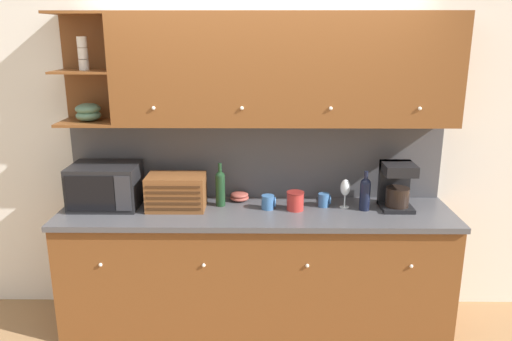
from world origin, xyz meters
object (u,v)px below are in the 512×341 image
(mug_blue_second, at_px, (268,202))
(coffee_maker, at_px, (397,185))
(bowl_stack_on_counter, at_px, (239,196))
(wine_glass, at_px, (345,189))
(bread_box, at_px, (176,192))
(wine_bottle, at_px, (220,187))
(storage_canister, at_px, (295,201))
(microwave, at_px, (106,186))
(second_wine_bottle, at_px, (365,193))
(mug, at_px, (324,200))

(mug_blue_second, xyz_separation_m, coffee_maker, (0.95, 0.04, 0.12))
(bowl_stack_on_counter, bearing_deg, wine_glass, -10.54)
(bread_box, height_order, wine_bottle, wine_bottle)
(wine_bottle, bearing_deg, bread_box, -168.25)
(bowl_stack_on_counter, xyz_separation_m, storage_canister, (0.42, -0.20, 0.04))
(microwave, bearing_deg, bowl_stack_on_counter, 7.89)
(bread_box, relative_size, mug_blue_second, 3.99)
(second_wine_bottle, xyz_separation_m, coffee_maker, (0.24, 0.05, 0.04))
(mug, distance_m, wine_glass, 0.18)
(microwave, height_order, mug, microwave)
(storage_canister, distance_m, mug, 0.24)
(bread_box, relative_size, second_wine_bottle, 1.44)
(microwave, bearing_deg, wine_bottle, 1.46)
(wine_glass, bearing_deg, coffee_maker, -0.44)
(mug_blue_second, distance_m, coffee_maker, 0.96)
(mug, bearing_deg, storage_canister, -160.92)
(mug_blue_second, relative_size, second_wine_bottle, 0.36)
(second_wine_bottle, bearing_deg, microwave, 178.19)
(bread_box, distance_m, second_wine_bottle, 1.39)
(wine_bottle, height_order, second_wine_bottle, wine_bottle)
(bread_box, relative_size, mug, 4.20)
(bowl_stack_on_counter, xyz_separation_m, coffee_maker, (1.17, -0.15, 0.14))
(mug_blue_second, relative_size, mug, 1.05)
(storage_canister, xyz_separation_m, mug, (0.22, 0.08, -0.02))
(wine_bottle, distance_m, second_wine_bottle, 1.07)
(second_wine_bottle, bearing_deg, mug, 166.17)
(wine_bottle, relative_size, mug_blue_second, 3.11)
(bread_box, bearing_deg, storage_canister, -1.41)
(bowl_stack_on_counter, relative_size, mug, 1.46)
(bowl_stack_on_counter, distance_m, storage_canister, 0.47)
(second_wine_bottle, bearing_deg, bowl_stack_on_counter, 167.96)
(microwave, height_order, coffee_maker, coffee_maker)
(storage_canister, relative_size, mug, 1.37)
(wine_bottle, relative_size, storage_canister, 2.40)
(microwave, distance_m, coffee_maker, 2.16)
(second_wine_bottle, distance_m, coffee_maker, 0.25)
(coffee_maker, bearing_deg, mug_blue_second, -177.86)
(mug, bearing_deg, coffee_maker, -2.50)
(mug_blue_second, height_order, second_wine_bottle, second_wine_bottle)
(mug, xyz_separation_m, wine_glass, (0.15, -0.02, 0.10))
(wine_bottle, height_order, storage_canister, wine_bottle)
(mug_blue_second, height_order, storage_canister, storage_canister)
(bread_box, relative_size, bowl_stack_on_counter, 2.87)
(storage_canister, distance_m, second_wine_bottle, 0.51)
(wine_bottle, xyz_separation_m, coffee_maker, (1.31, -0.03, 0.03))
(bowl_stack_on_counter, bearing_deg, coffee_maker, -7.33)
(wine_bottle, height_order, coffee_maker, coffee_maker)
(bread_box, bearing_deg, second_wine_bottle, -0.66)
(bread_box, height_order, mug, bread_box)
(mug_blue_second, bearing_deg, wine_bottle, 168.98)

